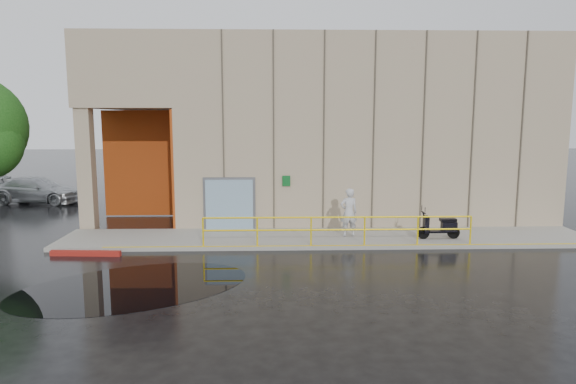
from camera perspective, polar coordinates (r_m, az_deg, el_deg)
name	(u,v)px	position (r m, az deg, el deg)	size (l,w,h in m)	color
ground	(206,278)	(15.38, -9.06, -9.38)	(120.00, 120.00, 0.00)	black
sidewalk	(327,238)	(19.67, 4.32, -5.13)	(20.00, 3.00, 0.15)	gray
building	(336,126)	(25.70, 5.36, 7.33)	(20.00, 10.17, 8.00)	tan
guardrail	(338,230)	(18.26, 5.56, -4.26)	(9.56, 0.06, 1.03)	yellow
person	(349,212)	(19.56, 6.77, -2.26)	(0.67, 0.44, 1.84)	silver
scooter	(440,220)	(19.86, 16.48, -3.01)	(1.60, 0.53, 1.23)	black
red_curb	(86,253)	(18.73, -21.58, -6.35)	(2.40, 0.18, 0.18)	maroon
puddle	(133,286)	(15.07, -16.83, -10.01)	(6.50, 4.00, 0.01)	black
car_c	(37,190)	(31.00, -26.08, 0.19)	(1.96, 4.82, 1.40)	#B0B4B7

